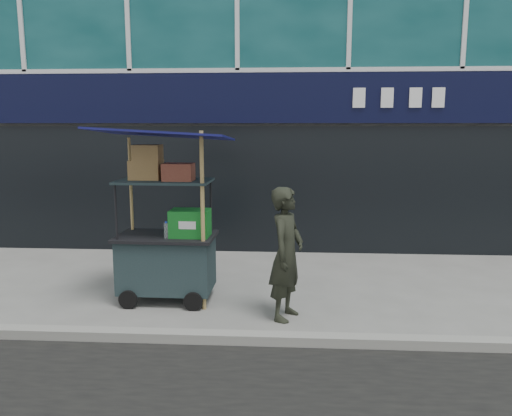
{
  "coord_description": "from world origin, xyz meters",
  "views": [
    {
      "loc": [
        0.91,
        -5.45,
        2.43
      ],
      "look_at": [
        0.5,
        1.2,
        1.31
      ],
      "focal_mm": 35.0,
      "sensor_mm": 36.0,
      "label": 1
    }
  ],
  "objects": [
    {
      "name": "ground",
      "position": [
        0.0,
        0.0,
        0.0
      ],
      "size": [
        80.0,
        80.0,
        0.0
      ],
      "primitive_type": "plane",
      "color": "slate",
      "rests_on": "ground"
    },
    {
      "name": "curb",
      "position": [
        0.0,
        -0.2,
        0.06
      ],
      "size": [
        80.0,
        0.18,
        0.12
      ],
      "primitive_type": "cube",
      "color": "gray",
      "rests_on": "ground"
    },
    {
      "name": "vendor_cart",
      "position": [
        -0.71,
        1.14,
        0.84
      ],
      "size": [
        1.8,
        1.29,
        2.4
      ],
      "rotation": [
        0.0,
        0.0,
        -0.02
      ],
      "color": "#1A292D",
      "rests_on": "ground"
    },
    {
      "name": "vendor_man",
      "position": [
        0.92,
        0.59,
        0.84
      ],
      "size": [
        0.6,
        0.71,
        1.67
      ],
      "primitive_type": "imported",
      "rotation": [
        0.0,
        0.0,
        1.2
      ],
      "color": "black",
      "rests_on": "ground"
    }
  ]
}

